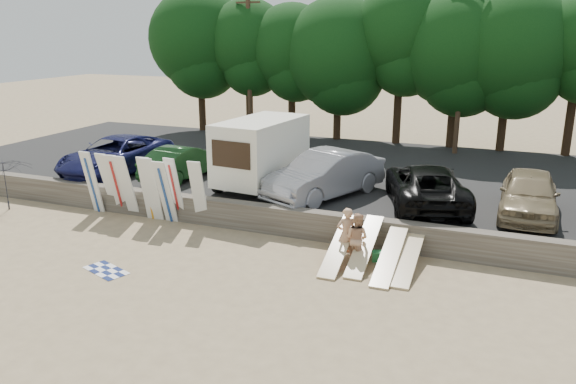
{
  "coord_description": "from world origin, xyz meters",
  "views": [
    {
      "loc": [
        4.57,
        -14.42,
        7.04
      ],
      "look_at": [
        -2.37,
        3.0,
        1.58
      ],
      "focal_mm": 35.0,
      "sensor_mm": 36.0,
      "label": 1
    }
  ],
  "objects_px": {
    "box_trailer": "(261,150)",
    "car_1": "(183,162)",
    "car_0": "(116,155)",
    "car_2": "(325,175)",
    "car_3": "(426,185)",
    "cooler": "(378,256)",
    "beachgoer_a": "(346,234)",
    "beachgoer_b": "(356,238)",
    "beach_umbrella": "(5,185)",
    "car_4": "(529,194)"
  },
  "relations": [
    {
      "from": "car_4",
      "to": "beachgoer_a",
      "type": "height_order",
      "value": "car_4"
    },
    {
      "from": "beachgoer_b",
      "to": "cooler",
      "type": "height_order",
      "value": "beachgoer_b"
    },
    {
      "from": "car_0",
      "to": "car_3",
      "type": "height_order",
      "value": "car_0"
    },
    {
      "from": "car_3",
      "to": "beachgoer_b",
      "type": "xyz_separation_m",
      "value": [
        -1.39,
        -4.57,
        -0.67
      ]
    },
    {
      "from": "car_3",
      "to": "beachgoer_a",
      "type": "height_order",
      "value": "car_3"
    },
    {
      "from": "car_3",
      "to": "car_4",
      "type": "distance_m",
      "value": 3.54
    },
    {
      "from": "car_1",
      "to": "beach_umbrella",
      "type": "distance_m",
      "value": 7.16
    },
    {
      "from": "beachgoer_a",
      "to": "beachgoer_b",
      "type": "distance_m",
      "value": 0.37
    },
    {
      "from": "car_2",
      "to": "beach_umbrella",
      "type": "xyz_separation_m",
      "value": [
        -12.11,
        -4.25,
        -0.55
      ]
    },
    {
      "from": "box_trailer",
      "to": "beach_umbrella",
      "type": "bearing_deg",
      "value": -148.25
    },
    {
      "from": "beachgoer_a",
      "to": "beach_umbrella",
      "type": "xyz_separation_m",
      "value": [
        -14.19,
        -0.08,
        0.17
      ]
    },
    {
      "from": "box_trailer",
      "to": "beachgoer_b",
      "type": "bearing_deg",
      "value": -34.73
    },
    {
      "from": "car_1",
      "to": "car_4",
      "type": "relative_size",
      "value": 0.93
    },
    {
      "from": "car_1",
      "to": "car_2",
      "type": "distance_m",
      "value": 6.72
    },
    {
      "from": "beachgoer_b",
      "to": "car_2",
      "type": "bearing_deg",
      "value": -46.65
    },
    {
      "from": "car_0",
      "to": "cooler",
      "type": "distance_m",
      "value": 13.77
    },
    {
      "from": "car_3",
      "to": "cooler",
      "type": "height_order",
      "value": "car_3"
    },
    {
      "from": "car_1",
      "to": "cooler",
      "type": "height_order",
      "value": "car_1"
    },
    {
      "from": "car_2",
      "to": "beachgoer_a",
      "type": "bearing_deg",
      "value": -40.05
    },
    {
      "from": "beachgoer_b",
      "to": "beachgoer_a",
      "type": "bearing_deg",
      "value": -0.2
    },
    {
      "from": "box_trailer",
      "to": "cooler",
      "type": "xyz_separation_m",
      "value": [
        5.89,
        -4.14,
        -2.14
      ]
    },
    {
      "from": "car_4",
      "to": "cooler",
      "type": "bearing_deg",
      "value": -134.18
    },
    {
      "from": "car_1",
      "to": "car_4",
      "type": "xyz_separation_m",
      "value": [
        14.07,
        -0.05,
        0.08
      ]
    },
    {
      "from": "beachgoer_a",
      "to": "beach_umbrella",
      "type": "relative_size",
      "value": 0.75
    },
    {
      "from": "car_0",
      "to": "beachgoer_b",
      "type": "height_order",
      "value": "car_0"
    },
    {
      "from": "car_0",
      "to": "car_2",
      "type": "xyz_separation_m",
      "value": [
        10.03,
        -0.13,
        0.07
      ]
    },
    {
      "from": "beachgoer_a",
      "to": "beach_umbrella",
      "type": "height_order",
      "value": "beach_umbrella"
    },
    {
      "from": "box_trailer",
      "to": "car_2",
      "type": "xyz_separation_m",
      "value": [
        2.83,
        -0.25,
        -0.7
      ]
    },
    {
      "from": "car_0",
      "to": "car_2",
      "type": "height_order",
      "value": "car_2"
    },
    {
      "from": "beachgoer_b",
      "to": "car_1",
      "type": "bearing_deg",
      "value": -13.57
    },
    {
      "from": "car_1",
      "to": "beach_umbrella",
      "type": "relative_size",
      "value": 1.91
    },
    {
      "from": "beachgoer_a",
      "to": "car_0",
      "type": "bearing_deg",
      "value": -53.42
    },
    {
      "from": "car_3",
      "to": "cooler",
      "type": "relative_size",
      "value": 14.77
    },
    {
      "from": "box_trailer",
      "to": "car_3",
      "type": "xyz_separation_m",
      "value": [
        6.65,
        0.06,
        -0.82
      ]
    },
    {
      "from": "box_trailer",
      "to": "car_3",
      "type": "bearing_deg",
      "value": 6.41
    },
    {
      "from": "car_0",
      "to": "beach_umbrella",
      "type": "height_order",
      "value": "car_0"
    },
    {
      "from": "box_trailer",
      "to": "car_1",
      "type": "xyz_separation_m",
      "value": [
        -3.88,
        0.18,
        -0.87
      ]
    },
    {
      "from": "cooler",
      "to": "car_2",
      "type": "bearing_deg",
      "value": 112.5
    },
    {
      "from": "car_2",
      "to": "box_trailer",
      "type": "bearing_deg",
      "value": -161.67
    },
    {
      "from": "car_2",
      "to": "beachgoer_b",
      "type": "distance_m",
      "value": 4.97
    },
    {
      "from": "car_0",
      "to": "car_3",
      "type": "distance_m",
      "value": 13.86
    },
    {
      "from": "car_1",
      "to": "car_3",
      "type": "relative_size",
      "value": 0.79
    },
    {
      "from": "car_4",
      "to": "beachgoer_b",
      "type": "bearing_deg",
      "value": -135.74
    },
    {
      "from": "beach_umbrella",
      "to": "car_1",
      "type": "bearing_deg",
      "value": 40.9
    },
    {
      "from": "beachgoer_b",
      "to": "box_trailer",
      "type": "bearing_deg",
      "value": -27.01
    },
    {
      "from": "car_0",
      "to": "beachgoer_a",
      "type": "height_order",
      "value": "car_0"
    },
    {
      "from": "cooler",
      "to": "car_3",
      "type": "bearing_deg",
      "value": 63.99
    },
    {
      "from": "box_trailer",
      "to": "car_0",
      "type": "bearing_deg",
      "value": -173.15
    },
    {
      "from": "car_1",
      "to": "car_2",
      "type": "relative_size",
      "value": 0.82
    },
    {
      "from": "car_4",
      "to": "car_1",
      "type": "bearing_deg",
      "value": -179.17
    }
  ]
}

